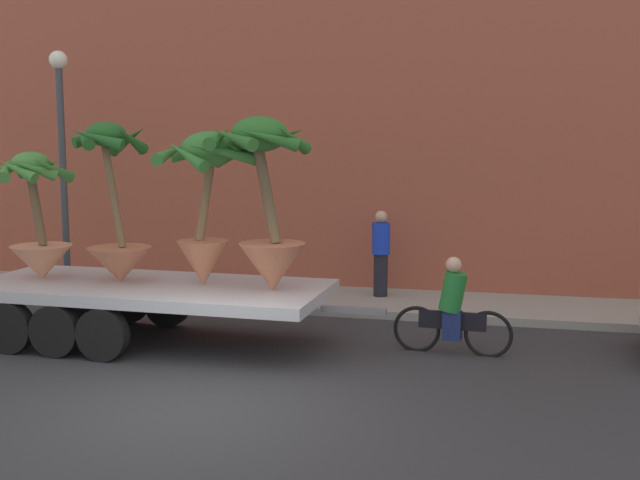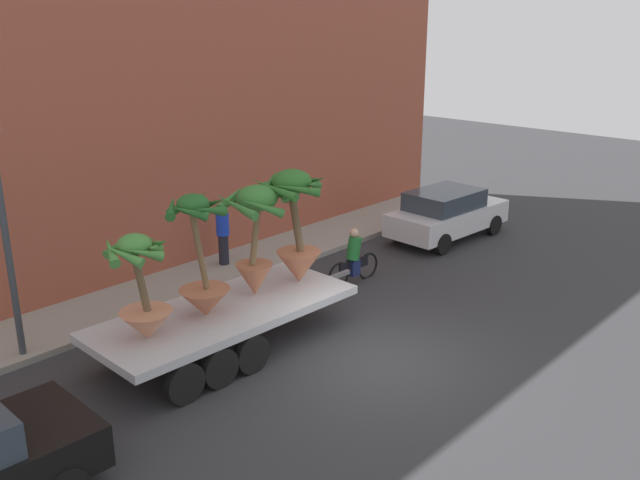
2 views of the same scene
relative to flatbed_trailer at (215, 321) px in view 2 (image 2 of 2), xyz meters
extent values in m
plane|color=#2D2D30|center=(2.08, -2.55, -0.76)|extent=(60.00, 60.00, 0.00)
cube|color=gray|center=(2.08, 3.55, -0.69)|extent=(24.00, 2.20, 0.15)
cube|color=#9E4C38|center=(2.08, 5.25, 4.23)|extent=(24.00, 1.20, 9.98)
cube|color=#B7BABF|center=(0.26, -0.01, 0.13)|extent=(5.78, 2.52, 0.18)
cylinder|color=black|center=(-1.54, 1.14, -0.36)|extent=(0.81, 0.24, 0.80)
cylinder|color=black|center=(-1.61, -1.05, -0.36)|extent=(0.81, 0.24, 0.80)
cylinder|color=black|center=(-0.74, 1.12, -0.36)|extent=(0.81, 0.24, 0.80)
cylinder|color=black|center=(-0.81, -1.07, -0.36)|extent=(0.81, 0.24, 0.80)
cylinder|color=black|center=(0.06, 1.09, -0.36)|extent=(0.81, 0.24, 0.80)
cylinder|color=black|center=(-0.01, -1.09, -0.36)|extent=(0.81, 0.24, 0.80)
cube|color=slate|center=(3.61, -0.11, -0.02)|extent=(1.00, 0.13, 0.10)
cone|color=#B26647|center=(2.35, -0.13, 0.59)|extent=(1.02, 1.02, 0.74)
cylinder|color=brown|center=(2.26, -0.13, 1.78)|extent=(0.47, 0.17, 1.65)
ellipsoid|color=#2D6B28|center=(2.17, -0.13, 2.60)|extent=(0.86, 0.86, 0.54)
cone|color=#2D6B28|center=(2.70, -0.21, 2.54)|extent=(0.36, 1.09, 0.50)
cone|color=#2D6B28|center=(2.35, 0.33, 2.55)|extent=(1.00, 0.55, 0.44)
cone|color=#2D6B28|center=(1.94, 0.34, 2.53)|extent=(1.02, 0.65, 0.55)
cone|color=#2D6B28|center=(1.56, -0.19, 2.56)|extent=(0.33, 1.26, 0.41)
cone|color=#2D6B28|center=(1.88, -0.54, 2.55)|extent=(0.96, 0.74, 0.41)
cone|color=#2D6B28|center=(2.41, -0.53, 2.55)|extent=(0.92, 0.66, 0.42)
cone|color=#B26647|center=(1.16, 0.05, 0.58)|extent=(0.82, 0.82, 0.72)
cylinder|color=brown|center=(1.23, 0.05, 1.65)|extent=(0.38, 0.14, 1.44)
ellipsoid|color=#387A33|center=(1.30, 0.05, 2.37)|extent=(0.87, 0.87, 0.55)
cone|color=#387A33|center=(1.87, -0.02, 2.32)|extent=(0.33, 1.17, 0.48)
cone|color=#387A33|center=(1.62, 0.58, 2.31)|extent=(1.17, 0.80, 0.54)
cone|color=#387A33|center=(1.06, 0.59, 2.34)|extent=(1.19, 0.67, 0.41)
cone|color=#387A33|center=(0.69, 0.04, 2.33)|extent=(0.21, 1.24, 0.43)
cone|color=#387A33|center=(1.08, -0.36, 2.29)|extent=(0.91, 0.63, 0.53)
cone|color=#387A33|center=(1.66, -0.37, 2.33)|extent=(0.98, 0.89, 0.42)
cone|color=tan|center=(-1.65, -0.04, 0.50)|extent=(1.00, 1.00, 0.56)
cylinder|color=brown|center=(-1.70, -0.04, 1.45)|extent=(0.34, 0.14, 1.35)
ellipsoid|color=#428438|center=(-1.76, -0.04, 2.12)|extent=(0.62, 0.62, 0.39)
cone|color=#428438|center=(-1.33, -0.11, 2.05)|extent=(0.36, 0.92, 0.51)
cone|color=#428438|center=(-1.52, 0.17, 2.08)|extent=(0.57, 0.63, 0.32)
cone|color=#428438|center=(-1.83, 0.32, 2.06)|extent=(0.77, 0.34, 0.41)
cone|color=#428438|center=(-2.15, 0.12, 2.06)|extent=(0.51, 0.87, 0.43)
cone|color=#428438|center=(-2.10, -0.21, 2.05)|extent=(0.53, 0.78, 0.45)
cone|color=#428438|center=(-1.79, -0.38, 2.04)|extent=(0.73, 0.25, 0.46)
cone|color=#428438|center=(-1.53, -0.29, 2.05)|extent=(0.67, 0.62, 0.43)
cone|color=#B26647|center=(-0.25, -0.02, 0.50)|extent=(1.03, 1.03, 0.57)
cylinder|color=brown|center=(-0.33, -0.02, 1.69)|extent=(0.39, 0.12, 1.80)
ellipsoid|color=#235B23|center=(-0.41, -0.02, 2.60)|extent=(0.63, 0.63, 0.39)
cone|color=#235B23|center=(0.02, -0.03, 2.52)|extent=(0.23, 0.88, 0.51)
cone|color=#235B23|center=(-0.23, 0.39, 2.51)|extent=(0.89, 0.54, 0.56)
cone|color=#235B23|center=(-0.71, 0.25, 2.55)|extent=(0.69, 0.75, 0.38)
cone|color=#235B23|center=(-0.67, -0.26, 2.54)|extent=(0.64, 0.68, 0.39)
cone|color=#235B23|center=(-0.35, -0.43, 2.54)|extent=(0.88, 0.32, 0.43)
torus|color=black|center=(5.59, 0.45, -0.42)|extent=(0.74, 0.12, 0.74)
torus|color=black|center=(4.50, 0.53, -0.42)|extent=(0.74, 0.12, 0.74)
cube|color=black|center=(5.04, 0.49, -0.24)|extent=(1.04, 0.14, 0.28)
cylinder|color=#1E702D|center=(5.04, 0.49, 0.21)|extent=(0.47, 0.37, 0.65)
sphere|color=tan|center=(5.04, 0.49, 0.63)|extent=(0.24, 0.24, 0.24)
cube|color=navy|center=(5.04, 0.49, -0.32)|extent=(0.30, 0.26, 0.44)
cube|color=silver|center=(9.99, 0.79, -0.09)|extent=(4.32, 2.01, 0.70)
cube|color=#2D3842|center=(9.78, 0.80, 0.54)|extent=(2.41, 1.73, 0.56)
cylinder|color=black|center=(11.41, 1.55, -0.44)|extent=(0.65, 0.23, 0.64)
cylinder|color=black|center=(11.32, -0.13, -0.44)|extent=(0.65, 0.23, 0.64)
cylinder|color=black|center=(8.67, 1.70, -0.44)|extent=(0.65, 0.23, 0.64)
cylinder|color=black|center=(8.57, 0.02, -0.44)|extent=(0.65, 0.23, 0.64)
cylinder|color=black|center=(-4.44, -0.29, -0.44)|extent=(0.65, 0.22, 0.64)
cylinder|color=black|center=(3.41, 3.82, -0.19)|extent=(0.28, 0.28, 0.85)
cylinder|color=#1938C6|center=(3.41, 3.82, 0.55)|extent=(0.36, 0.36, 0.62)
sphere|color=tan|center=(3.41, 3.82, 0.98)|extent=(0.24, 0.24, 0.24)
cylinder|color=#383D42|center=(-2.86, 2.75, 1.64)|extent=(0.14, 0.14, 4.50)
camera|label=1|loc=(5.79, -11.59, 2.63)|focal=44.65mm
camera|label=2|loc=(-8.22, -10.51, 6.12)|focal=39.16mm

